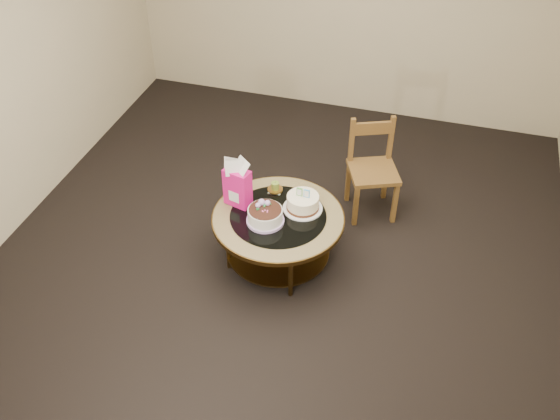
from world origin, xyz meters
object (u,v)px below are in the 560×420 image
(gift_bag, at_px, (237,183))
(dining_chair, at_px, (372,168))
(cream_cake, at_px, (303,203))
(coffee_table, at_px, (278,223))
(decorated_cake, at_px, (265,216))

(gift_bag, height_order, dining_chair, gift_bag)
(cream_cake, relative_size, gift_bag, 0.76)
(gift_bag, bearing_deg, coffee_table, 6.28)
(gift_bag, bearing_deg, dining_chair, 56.06)
(coffee_table, relative_size, dining_chair, 1.20)
(gift_bag, bearing_deg, cream_cake, 23.99)
(gift_bag, distance_m, dining_chair, 1.23)
(decorated_cake, bearing_deg, coffee_table, 51.71)
(dining_chair, bearing_deg, coffee_table, -147.28)
(decorated_cake, bearing_deg, gift_bag, 150.98)
(coffee_table, xyz_separation_m, cream_cake, (0.16, 0.13, 0.14))
(coffee_table, height_order, decorated_cake, decorated_cake)
(decorated_cake, height_order, dining_chair, dining_chair)
(coffee_table, height_order, gift_bag, gift_bag)
(cream_cake, distance_m, gift_bag, 0.52)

